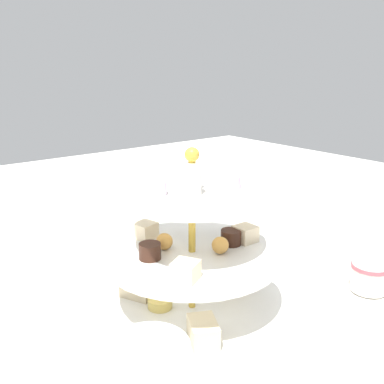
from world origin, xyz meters
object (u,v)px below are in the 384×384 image
(tiered_serving_stand, at_px, (192,267))
(teacup_with_saucer, at_px, (369,279))
(water_glass_short_left, at_px, (300,243))
(water_glass_mid_back, at_px, (171,221))

(tiered_serving_stand, distance_m, teacup_with_saucer, 0.29)
(tiered_serving_stand, height_order, water_glass_short_left, tiered_serving_stand)
(water_glass_short_left, relative_size, teacup_with_saucer, 0.74)
(tiered_serving_stand, bearing_deg, teacup_with_saucer, 153.05)
(tiered_serving_stand, bearing_deg, water_glass_mid_back, -118.80)
(water_glass_short_left, height_order, teacup_with_saucer, water_glass_short_left)
(tiered_serving_stand, height_order, water_glass_mid_back, tiered_serving_stand)
(tiered_serving_stand, xyz_separation_m, teacup_with_saucer, (-0.26, 0.13, -0.05))
(water_glass_short_left, height_order, water_glass_mid_back, water_glass_mid_back)
(teacup_with_saucer, distance_m, water_glass_mid_back, 0.37)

